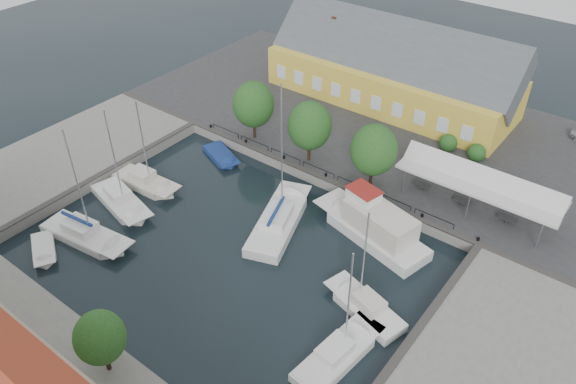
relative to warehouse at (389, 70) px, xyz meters
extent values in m
plane|color=black|center=(2.60, -28.36, -4.43)|extent=(140.00, 140.00, 0.00)
cube|color=#2D2D30|center=(2.60, -5.36, -3.93)|extent=(56.00, 26.00, 1.00)
cube|color=slate|center=(-19.40, -30.36, -3.93)|extent=(12.00, 24.00, 1.00)
cube|color=#383533|center=(2.60, -18.06, -3.37)|extent=(56.00, 0.60, 0.12)
cube|color=#383533|center=(-13.70, -30.36, -3.37)|extent=(0.60, 24.00, 0.12)
cube|color=#383533|center=(18.90, -30.36, -3.37)|extent=(0.60, 24.00, 0.12)
cylinder|color=black|center=(-11.40, -17.76, -3.23)|extent=(0.24, 0.24, 0.40)
cylinder|color=black|center=(-6.40, -17.76, -3.23)|extent=(0.24, 0.24, 0.40)
cylinder|color=black|center=(-1.40, -17.76, -3.23)|extent=(0.24, 0.24, 0.40)
cylinder|color=black|center=(3.60, -17.76, -3.23)|extent=(0.24, 0.24, 0.40)
cylinder|color=black|center=(8.60, -17.76, -3.23)|extent=(0.24, 0.24, 0.40)
cylinder|color=black|center=(13.60, -17.76, -3.23)|extent=(0.24, 0.24, 0.40)
cylinder|color=black|center=(18.60, -17.76, -3.23)|extent=(0.24, 0.24, 0.40)
cube|color=gold|center=(0.60, -0.36, -1.18)|extent=(28.00, 10.00, 4.50)
cube|color=#474C51|center=(0.60, -0.36, 2.32)|extent=(28.56, 7.60, 7.60)
cube|color=gold|center=(-9.40, 5.64, -1.68)|extent=(6.00, 6.00, 3.50)
cube|color=brown|center=(-7.40, -0.36, 4.17)|extent=(0.60, 0.60, 1.20)
cube|color=silver|center=(16.60, -13.86, -0.73)|extent=(14.00, 4.00, 0.25)
cylinder|color=silver|center=(10.60, -15.66, -2.08)|extent=(0.10, 0.10, 2.70)
cylinder|color=silver|center=(10.60, -12.06, -2.08)|extent=(0.10, 0.10, 2.70)
cylinder|color=silver|center=(16.60, -15.66, -2.08)|extent=(0.10, 0.10, 2.70)
cylinder|color=silver|center=(16.60, -12.06, -2.08)|extent=(0.10, 0.10, 2.70)
cylinder|color=silver|center=(22.60, -15.66, -2.08)|extent=(0.10, 0.10, 2.70)
cylinder|color=silver|center=(22.60, -12.06, -2.08)|extent=(0.10, 0.10, 2.70)
cylinder|color=black|center=(-6.40, -16.36, -2.38)|extent=(0.30, 0.30, 2.10)
ellipsoid|color=#1B4A1A|center=(-6.40, -16.36, 0.46)|extent=(4.20, 4.20, 4.83)
cylinder|color=black|center=(0.60, -16.36, -2.38)|extent=(0.30, 0.30, 2.10)
ellipsoid|color=#1B4A1A|center=(0.60, -16.36, 0.46)|extent=(4.20, 4.20, 4.83)
cylinder|color=black|center=(7.60, -16.36, -2.38)|extent=(0.30, 0.30, 2.10)
ellipsoid|color=#1B4A1A|center=(7.60, -16.36, 0.46)|extent=(4.20, 4.20, 4.83)
imported|color=#581B14|center=(-3.94, -11.36, -2.82)|extent=(2.78, 3.89, 1.22)
cube|color=silver|center=(3.93, -25.77, -4.28)|extent=(5.58, 8.71, 1.50)
cube|color=silver|center=(3.59, -24.81, -3.49)|extent=(6.01, 10.21, 0.08)
cube|color=silver|center=(3.86, -25.58, -3.03)|extent=(3.04, 3.77, 0.90)
cylinder|color=silver|center=(3.39, -24.23, 2.59)|extent=(0.12, 0.12, 12.23)
cube|color=navy|center=(3.93, -25.77, -2.28)|extent=(1.56, 3.92, 0.22)
cube|color=silver|center=(11.52, -21.59, -4.33)|extent=(9.54, 5.40, 1.80)
cube|color=silver|center=(10.43, -21.32, -3.39)|extent=(11.26, 5.70, 0.08)
cube|color=beige|center=(11.52, -21.59, -2.33)|extent=(6.69, 4.25, 2.20)
cube|color=silver|center=(9.56, -21.11, -0.93)|extent=(2.84, 2.39, 1.20)
cube|color=maroon|center=(9.56, -21.11, -0.28)|extent=(3.09, 2.54, 0.10)
cube|color=silver|center=(15.17, -29.07, -4.38)|extent=(5.89, 3.69, 1.30)
cube|color=silver|center=(14.52, -28.88, -3.69)|extent=(6.92, 3.90, 0.08)
cube|color=beige|center=(15.04, -29.03, -3.23)|extent=(2.53, 2.09, 0.90)
cylinder|color=silver|center=(14.12, -28.77, 0.38)|extent=(0.12, 0.12, 8.22)
cube|color=silver|center=(15.38, -34.16, -4.38)|extent=(3.05, 6.29, 1.30)
cube|color=silver|center=(15.46, -33.40, -3.69)|extent=(3.09, 7.49, 0.08)
cube|color=silver|center=(15.39, -34.01, -3.23)|extent=(1.89, 2.59, 0.90)
cylinder|color=silver|center=(15.51, -32.95, 0.51)|extent=(0.12, 0.12, 8.48)
cube|color=beige|center=(-10.48, -28.25, -4.38)|extent=(5.84, 2.81, 1.30)
cube|color=beige|center=(-9.77, -28.21, -3.69)|extent=(6.97, 2.78, 0.08)
cube|color=beige|center=(-10.34, -28.24, -3.23)|extent=(2.38, 1.82, 0.90)
cylinder|color=silver|center=(-9.35, -28.18, 0.54)|extent=(0.12, 0.12, 8.54)
cube|color=silver|center=(-10.02, -31.46, -4.38)|extent=(6.76, 3.94, 1.30)
cube|color=silver|center=(-9.25, -31.64, -3.69)|extent=(7.97, 4.13, 0.08)
cube|color=silver|center=(-9.87, -31.50, -3.23)|extent=(2.87, 2.28, 0.90)
cylinder|color=silver|center=(-8.79, -31.75, 0.98)|extent=(0.12, 0.12, 9.41)
cube|color=silver|center=(-8.76, -36.49, -4.38)|extent=(7.27, 3.54, 1.30)
cube|color=silver|center=(-7.89, -36.38, -3.69)|extent=(8.65, 3.61, 0.08)
cube|color=silver|center=(-8.58, -36.47, -3.23)|extent=(3.00, 2.16, 0.90)
cylinder|color=silver|center=(-7.37, -36.31, 1.41)|extent=(0.12, 0.12, 10.28)
cube|color=navy|center=(-8.76, -36.49, -2.48)|extent=(3.50, 0.66, 0.22)
cube|color=silver|center=(-9.86, -39.37, -4.38)|extent=(4.00, 3.28, 0.90)
cube|color=silver|center=(-9.46, -39.59, -3.89)|extent=(4.60, 3.58, 0.08)
cube|color=navy|center=(-8.00, -20.09, -4.38)|extent=(4.61, 3.46, 0.80)
cube|color=navy|center=(-7.52, -20.28, -3.94)|extent=(5.35, 3.69, 0.08)
camera|label=1|loc=(27.09, -54.37, 27.26)|focal=35.00mm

